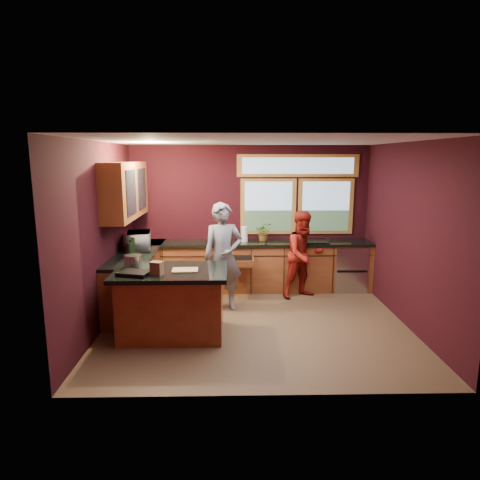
{
  "coord_description": "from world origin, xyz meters",
  "views": [
    {
      "loc": [
        -0.37,
        -6.12,
        2.48
      ],
      "look_at": [
        -0.22,
        0.4,
        1.21
      ],
      "focal_mm": 32.0,
      "sensor_mm": 36.0,
      "label": 1
    }
  ],
  "objects_px": {
    "island": "(172,302)",
    "person_grey": "(223,257)",
    "cutting_board": "(185,270)",
    "person_red": "(304,255)",
    "stock_pot": "(133,261)"
  },
  "relations": [
    {
      "from": "person_grey",
      "to": "stock_pot",
      "type": "height_order",
      "value": "person_grey"
    },
    {
      "from": "person_red",
      "to": "cutting_board",
      "type": "height_order",
      "value": "person_red"
    },
    {
      "from": "stock_pot",
      "to": "person_red",
      "type": "bearing_deg",
      "value": 29.01
    },
    {
      "from": "island",
      "to": "person_grey",
      "type": "distance_m",
      "value": 1.32
    },
    {
      "from": "stock_pot",
      "to": "island",
      "type": "bearing_deg",
      "value": -15.26
    },
    {
      "from": "cutting_board",
      "to": "stock_pot",
      "type": "relative_size",
      "value": 1.46
    },
    {
      "from": "island",
      "to": "person_red",
      "type": "bearing_deg",
      "value": 37.55
    },
    {
      "from": "island",
      "to": "person_red",
      "type": "distance_m",
      "value": 2.7
    },
    {
      "from": "person_grey",
      "to": "person_red",
      "type": "distance_m",
      "value": 1.54
    },
    {
      "from": "person_grey",
      "to": "island",
      "type": "bearing_deg",
      "value": -134.13
    },
    {
      "from": "island",
      "to": "stock_pot",
      "type": "height_order",
      "value": "stock_pot"
    },
    {
      "from": "island",
      "to": "stock_pot",
      "type": "distance_m",
      "value": 0.8
    },
    {
      "from": "person_grey",
      "to": "cutting_board",
      "type": "xyz_separation_m",
      "value": [
        -0.5,
        -1.09,
        0.07
      ]
    },
    {
      "from": "person_red",
      "to": "stock_pot",
      "type": "xyz_separation_m",
      "value": [
        -2.67,
        -1.48,
        0.26
      ]
    },
    {
      "from": "island",
      "to": "person_grey",
      "type": "xyz_separation_m",
      "value": [
        0.7,
        1.04,
        0.4
      ]
    }
  ]
}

